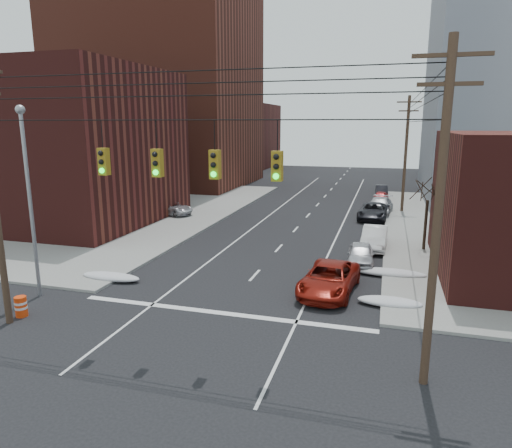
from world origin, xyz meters
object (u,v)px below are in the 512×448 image
Objects in this scene: red_pickup at (329,279)px; parked_car_a at (361,255)px; parked_car_b at (374,238)px; parked_car_c at (374,211)px; lot_car_c at (76,213)px; lot_car_b at (170,208)px; construction_barrel at (21,306)px; parked_car_e at (381,197)px; parked_car_f at (381,191)px; parked_car_d at (379,206)px; lot_car_a at (114,211)px; lot_car_d at (91,206)px.

red_pickup is 1.36× the size of parked_car_a.
parked_car_b is 10.06m from parked_car_c.
parked_car_c is 26.35m from lot_car_c.
parked_car_a is at bearing -108.13° from lot_car_b.
lot_car_b is 22.74m from construction_barrel.
lot_car_c is at bearing -139.57° from parked_car_e.
parked_car_b is 1.25× the size of parked_car_e.
parked_car_a is 28.50m from parked_car_f.
parked_car_a is 4.26× the size of construction_barrel.
parked_car_c reaches higher than parked_car_f.
parked_car_d is 1.13× the size of lot_car_a.
parked_car_d is 32.25m from construction_barrel.
parked_car_e is 29.71m from lot_car_d.
construction_barrel is at bearing -160.23° from lot_car_a.
parked_car_c reaches higher than parked_car_e.
lot_car_b is (3.63, 3.53, -0.17)m from lot_car_a.
lot_car_b reaches higher than parked_car_e.
lot_car_c reaches higher than parked_car_a.
parked_car_a is 0.85× the size of parked_car_b.
parked_car_d is at bearing 62.48° from construction_barrel.
parked_car_a is at bearing -86.28° from parked_car_c.
parked_car_d is at bearing 84.79° from parked_car_c.
parked_car_d is 27.63m from lot_car_c.
lot_car_a is at bearing -150.54° from parked_car_d.
parked_car_e reaches higher than parked_car_f.
parked_car_a is 1.07× the size of parked_car_e.
parked_car_f is 34.10m from lot_car_c.
parked_car_e is 0.97× the size of parked_car_f.
lot_car_c is at bearing 120.68° from construction_barrel.
parked_car_a is 22.68m from lot_car_a.
red_pickup is 5.32m from parked_car_a.
red_pickup is 14.57m from construction_barrel.
lot_car_c is at bearing 178.42° from parked_car_b.
parked_car_f is at bearing 93.21° from parked_car_c.
lot_car_d reaches higher than construction_barrel.
red_pickup is 22.88m from lot_car_b.
red_pickup is 0.99× the size of parked_car_d.
parked_car_a is 14.24m from parked_car_c.
parked_car_d is at bearing -68.18° from lot_car_a.
parked_car_b reaches higher than red_pickup.
lot_car_a is at bearing -140.10° from parked_car_f.
parked_car_e is at bearing -71.78° from lot_car_d.
construction_barrel is at bearing -142.89° from parked_car_a.
lot_car_d is at bearing -156.51° from parked_car_d.
parked_car_d reaches higher than lot_car_c.
parked_car_f is (0.00, 5.23, -0.00)m from parked_car_e.
parked_car_d is 27.04m from lot_car_d.
parked_car_b is 1.01× the size of lot_car_c.
lot_car_c is 4.95× the size of construction_barrel.
parked_car_f is at bearing 69.77° from construction_barrel.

